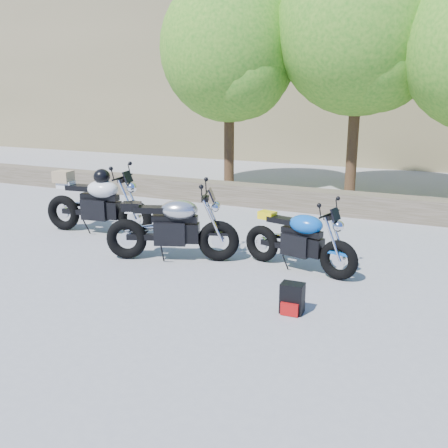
{
  "coord_description": "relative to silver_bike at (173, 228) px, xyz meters",
  "views": [
    {
      "loc": [
        3.2,
        -5.51,
        2.63
      ],
      "look_at": [
        0.2,
        1.0,
        0.75
      ],
      "focal_mm": 40.0,
      "sensor_mm": 36.0,
      "label": 1
    }
  ],
  "objects": [
    {
      "name": "white_bike",
      "position": [
        -2.13,
        0.77,
        0.09
      ],
      "size": [
        2.28,
        0.72,
        1.26
      ],
      "rotation": [
        0.0,
        0.0,
        0.11
      ],
      "color": "black",
      "rests_on": "ground"
    },
    {
      "name": "tree_decid_mid",
      "position": [
        1.69,
        6.36,
        3.51
      ],
      "size": [
        4.08,
        4.08,
        6.24
      ],
      "color": "#382314",
      "rests_on": "ground"
    },
    {
      "name": "backpack",
      "position": [
        2.36,
        -1.15,
        -0.35
      ],
      "size": [
        0.29,
        0.25,
        0.38
      ],
      "rotation": [
        0.0,
        0.0,
        0.03
      ],
      "color": "black",
      "rests_on": "ground"
    },
    {
      "name": "blue_bike",
      "position": [
        1.99,
        0.38,
        -0.06
      ],
      "size": [
        1.91,
        0.71,
        0.97
      ],
      "rotation": [
        0.0,
        0.0,
        -0.23
      ],
      "color": "black",
      "rests_on": "ground"
    },
    {
      "name": "silver_bike",
      "position": [
        0.0,
        0.0,
        0.0
      ],
      "size": [
        2.1,
        0.98,
        1.09
      ],
      "rotation": [
        0.0,
        0.0,
        0.36
      ],
      "color": "black",
      "rests_on": "ground"
    },
    {
      "name": "ground",
      "position": [
        0.78,
        -1.17,
        -0.53
      ],
      "size": [
        90.0,
        90.0,
        0.0
      ],
      "primitive_type": "plane",
      "color": "gray",
      "rests_on": "ground"
    },
    {
      "name": "tree_decid_left",
      "position": [
        -1.61,
        5.96,
        3.1
      ],
      "size": [
        3.67,
        3.67,
        5.62
      ],
      "color": "#382314",
      "rests_on": "ground"
    },
    {
      "name": "stone_wall",
      "position": [
        0.78,
        4.33,
        -0.28
      ],
      "size": [
        22.0,
        0.55,
        0.5
      ],
      "primitive_type": "cube",
      "color": "#4E4734",
      "rests_on": "ground"
    }
  ]
}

